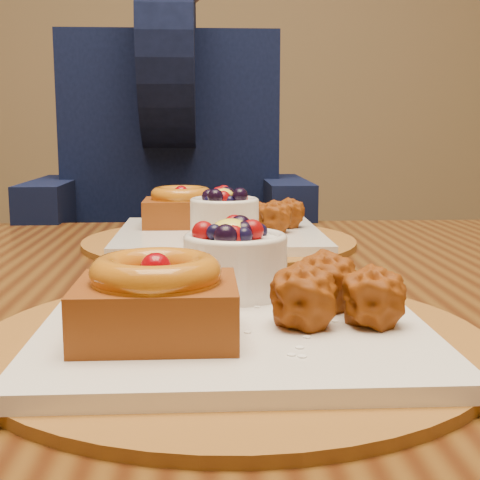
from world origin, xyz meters
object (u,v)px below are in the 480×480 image
(place_setting_far, at_px, (218,227))
(chair_far, at_px, (175,296))
(place_setting_near, at_px, (230,311))
(diner, at_px, (172,133))
(dining_table, at_px, (225,348))

(place_setting_far, distance_m, chair_far, 0.73)
(place_setting_near, xyz_separation_m, diner, (-0.08, 0.90, 0.13))
(dining_table, relative_size, chair_far, 1.74)
(dining_table, bearing_deg, diner, 97.14)
(place_setting_near, height_order, chair_far, chair_far)
(place_setting_near, bearing_deg, dining_table, 89.29)
(chair_far, xyz_separation_m, diner, (0.01, -0.21, 0.40))
(chair_far, bearing_deg, dining_table, -68.49)
(chair_far, bearing_deg, place_setting_far, -66.82)
(place_setting_far, height_order, chair_far, chair_far)
(chair_far, height_order, diner, diner)
(dining_table, bearing_deg, place_setting_far, 90.71)
(diner, bearing_deg, dining_table, -100.73)
(place_setting_far, bearing_deg, diner, 100.03)
(place_setting_near, distance_m, diner, 0.91)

